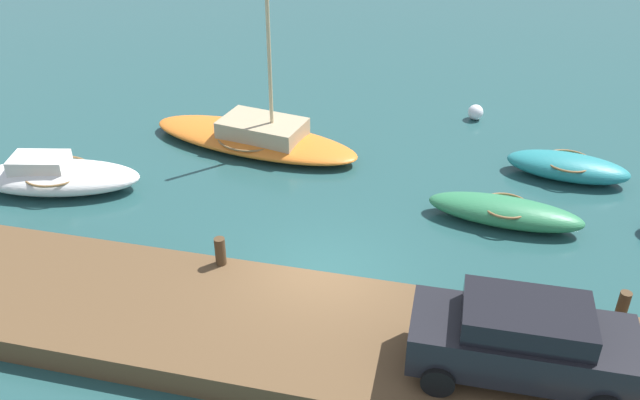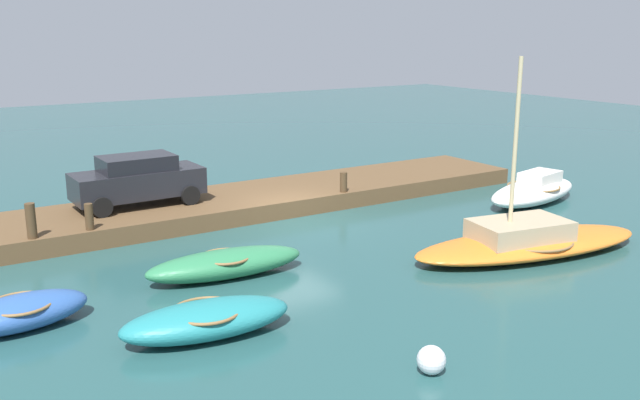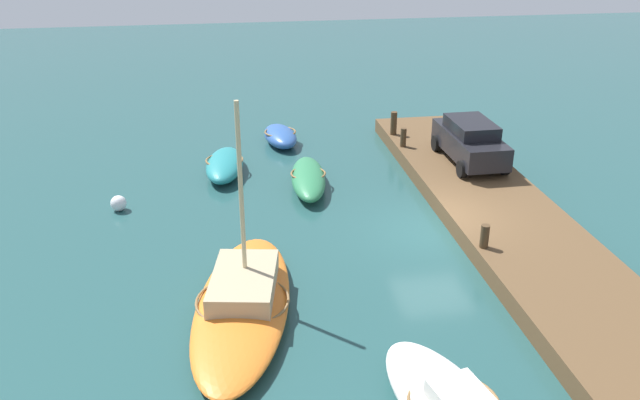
{
  "view_description": "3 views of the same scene",
  "coord_description": "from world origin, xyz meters",
  "px_view_note": "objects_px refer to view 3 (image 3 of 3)",
  "views": [
    {
      "loc": [
        2.91,
        -12.68,
        10.25
      ],
      "look_at": [
        -0.59,
        2.13,
        0.96
      ],
      "focal_mm": 37.69,
      "sensor_mm": 36.0,
      "label": 1
    },
    {
      "loc": [
        11.44,
        19.5,
        6.35
      ],
      "look_at": [
        0.24,
        1.88,
        1.17
      ],
      "focal_mm": 39.27,
      "sensor_mm": 36.0,
      "label": 2
    },
    {
      "loc": [
        -18.95,
        6.84,
        9.99
      ],
      "look_at": [
        0.31,
        3.82,
        1.24
      ],
      "focal_mm": 37.74,
      "sensor_mm": 36.0,
      "label": 3
    }
  ],
  "objects_px": {
    "rowboat_teal": "(225,165)",
    "parked_car": "(470,141)",
    "dinghy_blue": "(280,136)",
    "rowboat_green": "(308,178)",
    "sailboat_orange": "(243,300)",
    "marker_buoy": "(118,203)",
    "mooring_post_mid_west": "(403,137)",
    "mooring_post_mid_east": "(394,123)",
    "mooring_post_west": "(485,236)"
  },
  "relations": [
    {
      "from": "sailboat_orange",
      "to": "dinghy_blue",
      "type": "xyz_separation_m",
      "value": [
        13.21,
        -2.33,
        -0.02
      ]
    },
    {
      "from": "sailboat_orange",
      "to": "rowboat_teal",
      "type": "bearing_deg",
      "value": 11.27
    },
    {
      "from": "sailboat_orange",
      "to": "mooring_post_mid_east",
      "type": "relative_size",
      "value": 7.66
    },
    {
      "from": "rowboat_teal",
      "to": "sailboat_orange",
      "type": "xyz_separation_m",
      "value": [
        -10.0,
        -0.21,
        0.01
      ]
    },
    {
      "from": "sailboat_orange",
      "to": "parked_car",
      "type": "xyz_separation_m",
      "value": [
        8.3,
        -9.21,
        1.07
      ]
    },
    {
      "from": "dinghy_blue",
      "to": "rowboat_green",
      "type": "bearing_deg",
      "value": 179.5
    },
    {
      "from": "mooring_post_west",
      "to": "mooring_post_mid_west",
      "type": "distance_m",
      "value": 8.96
    },
    {
      "from": "mooring_post_mid_west",
      "to": "marker_buoy",
      "type": "bearing_deg",
      "value": 106.75
    },
    {
      "from": "dinghy_blue",
      "to": "mooring_post_mid_west",
      "type": "relative_size",
      "value": 3.84
    },
    {
      "from": "mooring_post_mid_east",
      "to": "mooring_post_mid_west",
      "type": "bearing_deg",
      "value": 180.0
    },
    {
      "from": "rowboat_teal",
      "to": "mooring_post_mid_west",
      "type": "relative_size",
      "value": 4.84
    },
    {
      "from": "rowboat_teal",
      "to": "mooring_post_west",
      "type": "distance_m",
      "value": 11.28
    },
    {
      "from": "mooring_post_mid_west",
      "to": "mooring_post_mid_east",
      "type": "bearing_deg",
      "value": 0.0
    },
    {
      "from": "sailboat_orange",
      "to": "mooring_post_mid_west",
      "type": "distance_m",
      "value": 12.69
    },
    {
      "from": "mooring_post_mid_east",
      "to": "marker_buoy",
      "type": "height_order",
      "value": "mooring_post_mid_east"
    },
    {
      "from": "mooring_post_mid_east",
      "to": "marker_buoy",
      "type": "relative_size",
      "value": 1.82
    },
    {
      "from": "rowboat_teal",
      "to": "marker_buoy",
      "type": "height_order",
      "value": "rowboat_teal"
    },
    {
      "from": "sailboat_orange",
      "to": "dinghy_blue",
      "type": "height_order",
      "value": "sailboat_orange"
    },
    {
      "from": "mooring_post_west",
      "to": "parked_car",
      "type": "distance_m",
      "value": 7.13
    },
    {
      "from": "sailboat_orange",
      "to": "parked_car",
      "type": "relative_size",
      "value": 1.83
    },
    {
      "from": "rowboat_teal",
      "to": "mooring_post_mid_east",
      "type": "xyz_separation_m",
      "value": [
        2.04,
        -7.38,
        0.71
      ]
    },
    {
      "from": "rowboat_green",
      "to": "mooring_post_mid_east",
      "type": "bearing_deg",
      "value": -42.34
    },
    {
      "from": "mooring_post_mid_west",
      "to": "marker_buoy",
      "type": "height_order",
      "value": "mooring_post_mid_west"
    },
    {
      "from": "sailboat_orange",
      "to": "parked_car",
      "type": "distance_m",
      "value": 12.45
    },
    {
      "from": "sailboat_orange",
      "to": "dinghy_blue",
      "type": "bearing_deg",
      "value": 0.08
    },
    {
      "from": "mooring_post_west",
      "to": "marker_buoy",
      "type": "relative_size",
      "value": 1.29
    },
    {
      "from": "rowboat_teal",
      "to": "dinghy_blue",
      "type": "distance_m",
      "value": 4.09
    },
    {
      "from": "sailboat_orange",
      "to": "mooring_post_mid_east",
      "type": "height_order",
      "value": "sailboat_orange"
    },
    {
      "from": "mooring_post_west",
      "to": "rowboat_teal",
      "type": "bearing_deg",
      "value": 40.92
    },
    {
      "from": "rowboat_teal",
      "to": "sailboat_orange",
      "type": "distance_m",
      "value": 10.0
    },
    {
      "from": "rowboat_teal",
      "to": "mooring_post_mid_west",
      "type": "xyz_separation_m",
      "value": [
        0.45,
        -7.38,
        0.6
      ]
    },
    {
      "from": "rowboat_teal",
      "to": "mooring_post_west",
      "type": "relative_size",
      "value": 5.29
    },
    {
      "from": "rowboat_teal",
      "to": "parked_car",
      "type": "relative_size",
      "value": 0.9
    },
    {
      "from": "sailboat_orange",
      "to": "marker_buoy",
      "type": "relative_size",
      "value": 13.91
    },
    {
      "from": "mooring_post_mid_west",
      "to": "parked_car",
      "type": "distance_m",
      "value": 3.0
    },
    {
      "from": "dinghy_blue",
      "to": "parked_car",
      "type": "distance_m",
      "value": 8.52
    },
    {
      "from": "mooring_post_mid_east",
      "to": "sailboat_orange",
      "type": "bearing_deg",
      "value": 149.22
    },
    {
      "from": "dinghy_blue",
      "to": "mooring_post_mid_east",
      "type": "distance_m",
      "value": 5.03
    },
    {
      "from": "rowboat_green",
      "to": "mooring_post_mid_east",
      "type": "relative_size",
      "value": 4.28
    },
    {
      "from": "sailboat_orange",
      "to": "marker_buoy",
      "type": "bearing_deg",
      "value": 39.35
    },
    {
      "from": "dinghy_blue",
      "to": "mooring_post_mid_east",
      "type": "height_order",
      "value": "mooring_post_mid_east"
    },
    {
      "from": "dinghy_blue",
      "to": "parked_car",
      "type": "height_order",
      "value": "parked_car"
    },
    {
      "from": "rowboat_green",
      "to": "dinghy_blue",
      "type": "relative_size",
      "value": 1.43
    },
    {
      "from": "mooring_post_mid_west",
      "to": "marker_buoy",
      "type": "xyz_separation_m",
      "value": [
        -3.36,
        11.15,
        -0.7
      ]
    },
    {
      "from": "mooring_post_mid_west",
      "to": "mooring_post_mid_east",
      "type": "xyz_separation_m",
      "value": [
        1.59,
        0.0,
        0.11
      ]
    },
    {
      "from": "rowboat_teal",
      "to": "rowboat_green",
      "type": "relative_size",
      "value": 0.88
    },
    {
      "from": "rowboat_teal",
      "to": "mooring_post_west",
      "type": "xyz_separation_m",
      "value": [
        -8.51,
        -7.38,
        0.56
      ]
    },
    {
      "from": "mooring_post_mid_west",
      "to": "sailboat_orange",
      "type": "bearing_deg",
      "value": 145.55
    },
    {
      "from": "rowboat_green",
      "to": "mooring_post_mid_west",
      "type": "height_order",
      "value": "mooring_post_mid_west"
    },
    {
      "from": "marker_buoy",
      "to": "sailboat_orange",
      "type": "bearing_deg",
      "value": -150.72
    }
  ]
}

